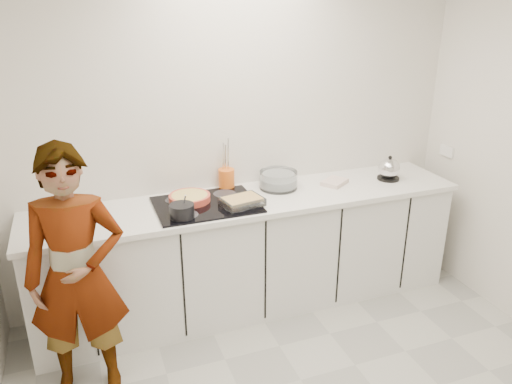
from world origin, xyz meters
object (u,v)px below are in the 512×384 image
object	(u,v)px
baking_dish	(242,201)
cook	(77,276)
saucepan	(182,211)
hob	(206,205)
tart_dish	(190,198)
mixing_bowl	(278,180)
kettle	(389,169)
utensil_crock	(226,179)

from	to	relation	value
baking_dish	cook	xyz separation A→B (m)	(-1.14, -0.37, -0.16)
saucepan	baking_dish	xyz separation A→B (m)	(0.44, 0.06, -0.02)
hob	saucepan	world-z (taller)	saucepan
tart_dish	baking_dish	size ratio (longest dim) A/B	1.00
saucepan	mixing_bowl	size ratio (longest dim) A/B	0.46
tart_dish	hob	bearing A→B (deg)	-42.65
kettle	hob	bearing A→B (deg)	-179.50
hob	kettle	size ratio (longest dim) A/B	3.51
tart_dish	saucepan	distance (m)	0.28
baking_dish	utensil_crock	size ratio (longest dim) A/B	2.02
utensil_crock	hob	bearing A→B (deg)	-130.63
utensil_crock	mixing_bowl	bearing A→B (deg)	-20.05
tart_dish	kettle	xyz separation A→B (m)	(1.63, -0.08, 0.04)
mixing_bowl	utensil_crock	bearing A→B (deg)	159.95
utensil_crock	baking_dish	bearing A→B (deg)	-90.78
mixing_bowl	utensil_crock	world-z (taller)	utensil_crock
tart_dish	kettle	bearing A→B (deg)	-2.69
cook	tart_dish	bearing A→B (deg)	43.31
cook	saucepan	bearing A→B (deg)	32.22
hob	utensil_crock	world-z (taller)	utensil_crock
hob	baking_dish	xyz separation A→B (m)	(0.23, -0.11, 0.04)
hob	tart_dish	xyz separation A→B (m)	(-0.10, 0.09, 0.03)
hob	baking_dish	size ratio (longest dim) A/B	2.30
tart_dish	baking_dish	xyz separation A→B (m)	(0.33, -0.20, 0.00)
saucepan	kettle	bearing A→B (deg)	5.97
hob	cook	size ratio (longest dim) A/B	0.45
tart_dish	utensil_crock	world-z (taller)	utensil_crock
hob	saucepan	size ratio (longest dim) A/B	4.14
saucepan	hob	bearing A→B (deg)	38.77
kettle	utensil_crock	size ratio (longest dim) A/B	1.33
saucepan	cook	bearing A→B (deg)	-155.93
tart_dish	cook	world-z (taller)	cook
tart_dish	cook	xyz separation A→B (m)	(-0.81, -0.57, -0.16)
mixing_bowl	cook	bearing A→B (deg)	-157.79
tart_dish	baking_dish	world-z (taller)	baking_dish
hob	mixing_bowl	size ratio (longest dim) A/B	1.92
saucepan	utensil_crock	distance (m)	0.63
tart_dish	saucepan	world-z (taller)	saucepan
saucepan	utensil_crock	bearing A→B (deg)	44.89
saucepan	baking_dish	size ratio (longest dim) A/B	0.56
hob	utensil_crock	bearing A→B (deg)	49.37
tart_dish	saucepan	xyz separation A→B (m)	(-0.11, -0.26, 0.02)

